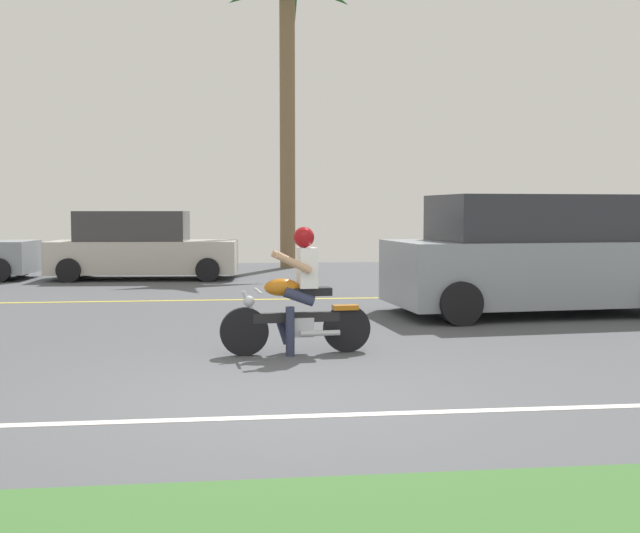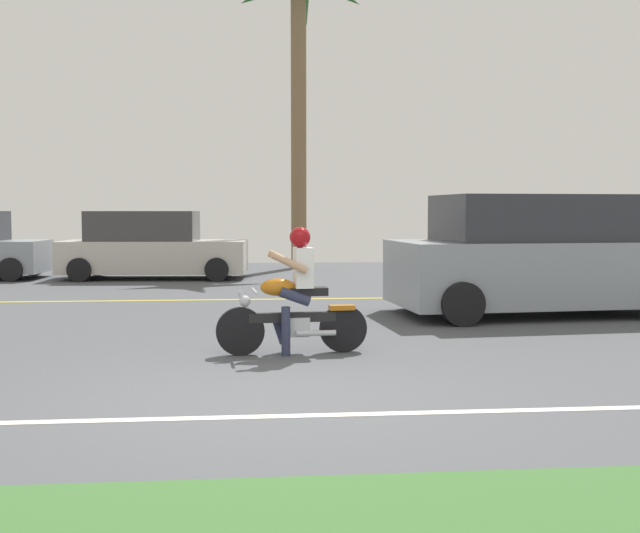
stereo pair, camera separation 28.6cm
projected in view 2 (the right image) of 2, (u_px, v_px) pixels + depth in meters
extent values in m
cube|color=#4C4F54|center=(258.00, 344.00, 9.87)|extent=(56.00, 30.00, 0.04)
cube|color=silver|center=(264.00, 416.00, 6.30)|extent=(50.40, 0.12, 0.01)
cube|color=yellow|center=(254.00, 299.00, 14.61)|extent=(50.40, 0.12, 0.01)
cylinder|color=black|center=(240.00, 331.00, 8.97)|extent=(0.56, 0.13, 0.56)
cylinder|color=black|center=(343.00, 329.00, 9.18)|extent=(0.56, 0.13, 0.56)
cylinder|color=#B7BAC1|center=(248.00, 311.00, 8.97)|extent=(0.25, 0.07, 0.48)
cube|color=black|center=(292.00, 317.00, 9.06)|extent=(1.02, 0.18, 0.11)
cube|color=#B7BAC1|center=(296.00, 327.00, 9.08)|extent=(0.31, 0.21, 0.22)
ellipsoid|color=#B76614|center=(278.00, 287.00, 9.01)|extent=(0.41, 0.22, 0.20)
cube|color=black|center=(308.00, 291.00, 9.07)|extent=(0.46, 0.24, 0.09)
cube|color=#B76614|center=(342.00, 307.00, 9.16)|extent=(0.31, 0.17, 0.06)
cylinder|color=#B7BAC1|center=(255.00, 291.00, 8.96)|extent=(0.08, 0.57, 0.03)
sphere|color=#B7BAC1|center=(245.00, 301.00, 8.95)|extent=(0.13, 0.13, 0.13)
cylinder|color=#B7BAC1|center=(316.00, 333.00, 9.01)|extent=(0.47, 0.10, 0.06)
cube|color=white|center=(303.00, 268.00, 9.04)|extent=(0.23, 0.31, 0.46)
sphere|color=maroon|center=(300.00, 237.00, 9.01)|extent=(0.24, 0.24, 0.24)
cylinder|color=#2D334C|center=(293.00, 295.00, 9.14)|extent=(0.38, 0.15, 0.23)
cylinder|color=#2D334C|center=(295.00, 297.00, 8.96)|extent=(0.38, 0.15, 0.23)
cylinder|color=#2D334C|center=(286.00, 331.00, 8.93)|extent=(0.11, 0.11, 0.56)
cylinder|color=#2D334C|center=(280.00, 331.00, 9.16)|extent=(0.20, 0.12, 0.31)
cylinder|color=tan|center=(285.00, 261.00, 9.19)|extent=(0.42, 0.12, 0.26)
cylinder|color=tan|center=(290.00, 263.00, 8.82)|extent=(0.42, 0.12, 0.26)
cube|color=#8C939E|center=(537.00, 272.00, 12.50)|extent=(4.71, 2.41, 1.00)
cube|color=#2D2F36|center=(544.00, 218.00, 12.46)|extent=(3.41, 2.02, 0.72)
cylinder|color=black|center=(598.00, 286.00, 13.82)|extent=(0.66, 0.27, 0.64)
cylinder|color=black|center=(419.00, 290.00, 13.24)|extent=(0.66, 0.27, 0.64)
cylinder|color=black|center=(462.00, 304.00, 11.24)|extent=(0.66, 0.27, 0.64)
cylinder|color=black|center=(11.00, 270.00, 18.28)|extent=(0.57, 0.21, 0.56)
cylinder|color=black|center=(34.00, 265.00, 19.92)|extent=(0.57, 0.21, 0.56)
cube|color=beige|center=(155.00, 256.00, 19.06)|extent=(4.53, 1.96, 0.77)
cube|color=#3B3A3D|center=(143.00, 226.00, 19.00)|extent=(2.66, 1.60, 0.71)
cylinder|color=black|center=(79.00, 270.00, 18.21)|extent=(0.57, 0.22, 0.56)
cylinder|color=black|center=(217.00, 270.00, 18.29)|extent=(0.57, 0.22, 0.56)
cylinder|color=black|center=(98.00, 265.00, 19.86)|extent=(0.57, 0.22, 0.56)
cylinder|color=black|center=(224.00, 265.00, 19.94)|extent=(0.57, 0.22, 0.56)
cylinder|color=brown|center=(299.00, 125.00, 22.46)|extent=(0.44, 0.44, 8.22)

